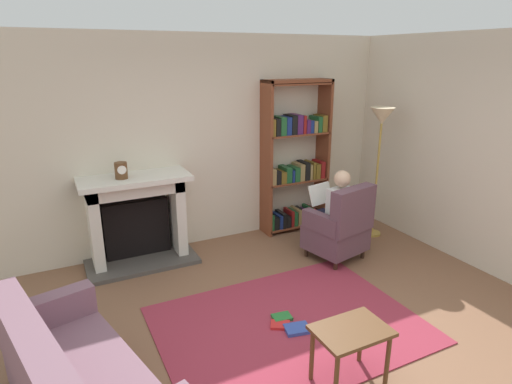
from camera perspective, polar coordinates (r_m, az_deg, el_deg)
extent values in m
plane|color=brown|center=(4.03, 6.72, -19.44)|extent=(14.00, 14.00, 0.00)
cube|color=beige|center=(5.62, -7.11, 6.56)|extent=(5.60, 0.10, 2.70)
cube|color=beige|center=(6.03, 22.16, 6.15)|extent=(0.10, 5.20, 2.70)
cube|color=#962D3F|center=(4.23, 4.42, -17.24)|extent=(2.40, 1.80, 0.01)
cube|color=#4C4742|center=(5.47, -14.91, -8.97)|extent=(1.30, 0.64, 0.05)
cube|color=black|center=(5.51, -15.70, -4.53)|extent=(0.78, 0.20, 0.70)
cube|color=silver|center=(5.30, -20.74, -4.57)|extent=(0.12, 0.44, 1.04)
cube|color=silver|center=(5.46, -10.51, -3.03)|extent=(0.12, 0.44, 1.04)
cube|color=silver|center=(5.22, -15.94, 0.68)|extent=(1.10, 0.44, 0.16)
cube|color=silver|center=(5.13, -15.91, 1.67)|extent=(1.26, 0.56, 0.06)
cylinder|color=brown|center=(5.06, -17.58, 2.75)|extent=(0.14, 0.14, 0.19)
cylinder|color=white|center=(4.99, -17.48, 2.83)|extent=(0.10, 0.01, 0.10)
cube|color=brown|center=(5.81, 1.38, 4.18)|extent=(0.04, 0.32, 2.13)
cube|color=brown|center=(6.29, 8.91, 5.02)|extent=(0.04, 0.32, 2.13)
cube|color=brown|center=(5.89, 5.59, 14.57)|extent=(0.97, 0.32, 0.04)
cube|color=brown|center=(6.34, 5.04, -4.24)|extent=(0.93, 0.32, 0.02)
cube|color=#1E592D|center=(6.09, 1.77, -3.83)|extent=(0.04, 0.26, 0.23)
cube|color=black|center=(6.13, 2.29, -3.97)|extent=(0.08, 0.26, 0.18)
cube|color=navy|center=(6.16, 2.87, -3.79)|extent=(0.05, 0.26, 0.19)
cube|color=black|center=(6.18, 3.32, -3.59)|extent=(0.05, 0.26, 0.22)
cube|color=black|center=(6.22, 3.88, -3.73)|extent=(0.07, 0.26, 0.16)
cube|color=maroon|center=(6.24, 4.41, -3.33)|extent=(0.04, 0.26, 0.23)
cube|color=#1E592D|center=(6.27, 4.83, -3.34)|extent=(0.06, 0.26, 0.21)
cube|color=#997F4C|center=(6.30, 5.33, -3.14)|extent=(0.05, 0.26, 0.23)
cube|color=black|center=(6.33, 5.83, -3.11)|extent=(0.07, 0.26, 0.22)
cube|color=#4C1E59|center=(6.38, 6.41, -3.12)|extent=(0.07, 0.26, 0.19)
cube|color=#1E592D|center=(6.40, 6.88, -2.84)|extent=(0.04, 0.26, 0.24)
cube|color=maroon|center=(6.43, 7.27, -2.86)|extent=(0.04, 0.26, 0.21)
cube|color=black|center=(6.48, 7.83, -2.97)|extent=(0.09, 0.26, 0.16)
cube|color=brown|center=(6.12, 5.20, 1.57)|extent=(0.93, 0.32, 0.02)
cube|color=#997F4C|center=(5.88, 1.93, 2.21)|extent=(0.06, 0.26, 0.22)
cube|color=black|center=(5.92, 2.54, 2.12)|extent=(0.07, 0.26, 0.18)
cube|color=brown|center=(5.96, 3.20, 2.11)|extent=(0.08, 0.26, 0.16)
cube|color=#1E592D|center=(6.00, 3.91, 2.44)|extent=(0.08, 0.26, 0.21)
cube|color=navy|center=(6.04, 4.47, 2.33)|extent=(0.04, 0.26, 0.17)
cube|color=#1E592D|center=(6.07, 5.01, 2.52)|extent=(0.08, 0.26, 0.20)
cube|color=#997F4C|center=(6.10, 5.66, 2.77)|extent=(0.07, 0.26, 0.23)
cube|color=black|center=(6.14, 6.32, 2.93)|extent=(0.08, 0.26, 0.25)
cube|color=#997F4C|center=(6.18, 6.81, 2.85)|extent=(0.04, 0.26, 0.22)
cube|color=brown|center=(6.20, 7.20, 3.01)|extent=(0.04, 0.26, 0.24)
cube|color=brown|center=(6.24, 7.71, 2.95)|extent=(0.07, 0.26, 0.21)
cube|color=maroon|center=(6.29, 8.34, 3.13)|extent=(0.07, 0.26, 0.24)
cube|color=brown|center=(5.97, 5.38, 7.75)|extent=(0.93, 0.32, 0.02)
cube|color=brown|center=(5.73, 1.91, 8.67)|extent=(0.04, 0.26, 0.22)
cube|color=black|center=(5.76, 2.46, 8.72)|extent=(0.06, 0.26, 0.23)
cube|color=#1E592D|center=(5.80, 3.15, 8.85)|extent=(0.08, 0.26, 0.24)
cube|color=navy|center=(5.84, 3.88, 8.88)|extent=(0.07, 0.26, 0.24)
cube|color=black|center=(5.88, 4.60, 9.00)|extent=(0.08, 0.26, 0.25)
cube|color=#4C1E59|center=(5.93, 5.34, 9.07)|extent=(0.09, 0.26, 0.26)
cube|color=maroon|center=(5.97, 5.95, 9.05)|extent=(0.04, 0.26, 0.24)
cube|color=#4C1E59|center=(6.01, 6.43, 8.78)|extent=(0.06, 0.26, 0.18)
cube|color=navy|center=(6.04, 6.91, 8.76)|extent=(0.05, 0.26, 0.17)
cube|color=#997F4C|center=(6.07, 7.40, 8.74)|extent=(0.06, 0.26, 0.16)
cube|color=#1E592D|center=(6.11, 7.97, 9.02)|extent=(0.06, 0.26, 0.21)
cube|color=brown|center=(6.15, 8.57, 9.13)|extent=(0.08, 0.26, 0.23)
cube|color=brown|center=(5.89, 5.58, 14.18)|extent=(0.93, 0.32, 0.02)
cylinder|color=#331E14|center=(5.84, 10.29, -6.47)|extent=(0.05, 0.05, 0.12)
cylinder|color=#331E14|center=(5.49, 6.75, -7.92)|extent=(0.05, 0.05, 0.12)
cylinder|color=#331E14|center=(5.57, 14.04, -7.97)|extent=(0.05, 0.05, 0.12)
cylinder|color=#331E14|center=(5.21, 10.57, -9.63)|extent=(0.05, 0.05, 0.12)
cube|color=#5D3F4B|center=(5.43, 10.54, -5.96)|extent=(0.76, 0.73, 0.30)
cube|color=#5D3F4B|center=(5.14, 12.83, -2.42)|extent=(0.66, 0.30, 0.55)
cube|color=#5D3F4B|center=(5.53, 12.52, -2.75)|extent=(0.24, 0.55, 0.22)
cube|color=#5D3F4B|center=(5.14, 8.74, -4.11)|extent=(0.24, 0.55, 0.22)
cube|color=silver|center=(5.26, 11.20, -2.13)|extent=(0.36, 0.27, 0.50)
sphere|color=#D8AD8C|center=(5.15, 11.44, 1.75)|extent=(0.20, 0.20, 0.20)
cube|color=#191E3F|center=(5.50, 10.03, -3.37)|extent=(0.20, 0.42, 0.12)
cube|color=#191E3F|center=(5.39, 8.90, -3.76)|extent=(0.20, 0.42, 0.12)
cylinder|color=#191E3F|center=(5.72, 8.45, -5.28)|extent=(0.10, 0.10, 0.42)
cylinder|color=#191E3F|center=(5.61, 7.34, -5.69)|extent=(0.10, 0.10, 0.42)
cube|color=white|center=(5.43, 8.61, -0.23)|extent=(0.37, 0.18, 0.25)
cube|color=#7A5564|center=(3.11, -27.23, -20.03)|extent=(0.61, 1.70, 0.45)
cube|color=#7A5564|center=(3.84, -25.97, -14.04)|extent=(0.72, 0.33, 0.24)
cube|color=brown|center=(3.42, 12.64, -17.62)|extent=(0.56, 0.39, 0.03)
cylinder|color=brown|center=(3.35, 10.65, -23.60)|extent=(0.04, 0.04, 0.46)
cylinder|color=brown|center=(3.61, 17.15, -20.75)|extent=(0.04, 0.04, 0.46)
cylinder|color=brown|center=(3.54, 7.47, -20.80)|extent=(0.04, 0.04, 0.46)
cylinder|color=brown|center=(3.78, 13.82, -18.39)|extent=(0.04, 0.04, 0.46)
cube|color=red|center=(4.19, 3.26, -17.30)|extent=(0.22, 0.21, 0.03)
cube|color=#334CA5|center=(4.14, 5.52, -17.73)|extent=(0.26, 0.21, 0.03)
cube|color=#267233|center=(4.29, 3.48, -16.35)|extent=(0.20, 0.16, 0.03)
cylinder|color=#B7933F|center=(6.33, 15.18, -5.32)|extent=(0.24, 0.24, 0.03)
cylinder|color=#B7933F|center=(6.07, 15.78, 1.55)|extent=(0.03, 0.03, 1.55)
cone|color=beige|center=(5.90, 16.49, 9.71)|extent=(0.32, 0.32, 0.22)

